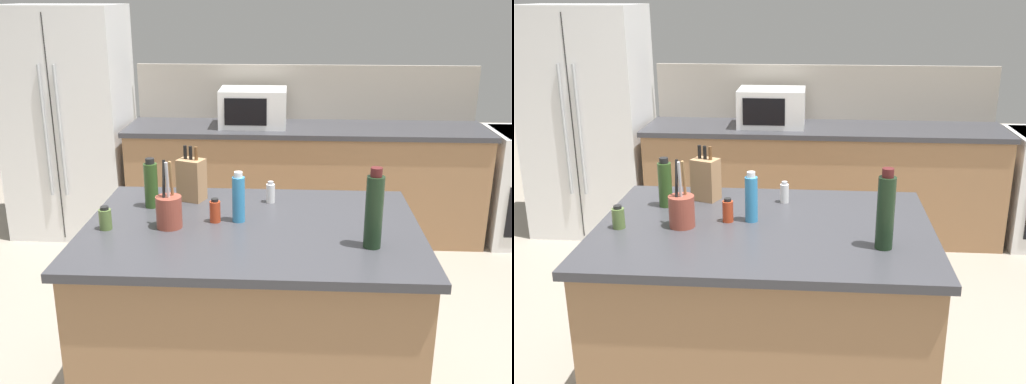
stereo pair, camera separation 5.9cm
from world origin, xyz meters
The scene contains 13 objects.
back_counter_run centered at (0.30, 2.20, 0.47)m, with size 2.92×0.66×0.94m.
wall_backsplash centered at (0.30, 2.52, 1.17)m, with size 2.88×0.03×0.46m, color #B2A899.
kitchen_island centered at (0.00, 0.00, 0.47)m, with size 1.57×1.11×0.94m.
refrigerator centered at (-1.68, 2.25, 0.94)m, with size 0.95×0.75×1.89m.
microwave centered at (-0.13, 2.20, 1.09)m, with size 0.53×0.39×0.30m.
knife_block centered at (-0.34, 0.35, 1.05)m, with size 0.16×0.14×0.29m.
utensil_crock centered at (-0.38, -0.04, 1.02)m, with size 0.12×0.12×0.32m.
spice_jar_oregano centered at (-0.67, -0.08, 0.99)m, with size 0.06×0.06×0.11m.
olive_oil_bottle centered at (-0.52, 0.23, 1.06)m, with size 0.07×0.07×0.26m.
salt_shaker centered at (0.08, 0.33, 0.99)m, with size 0.05×0.05×0.11m.
wine_bottle centered at (0.53, -0.21, 1.11)m, with size 0.08×0.08×0.35m.
spice_jar_paprika centered at (-0.18, 0.04, 0.99)m, with size 0.05×0.05×0.12m.
dish_soap_bottle centered at (-0.07, 0.06, 1.06)m, with size 0.06×0.06×0.25m.
Camera 2 is at (0.23, -2.60, 1.98)m, focal length 42.00 mm.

